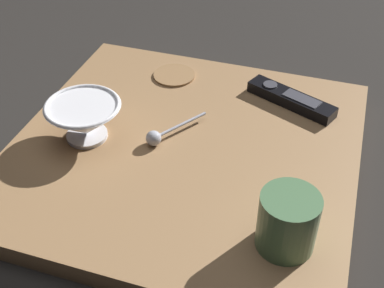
% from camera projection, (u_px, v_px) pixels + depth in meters
% --- Properties ---
extents(ground_plane, '(6.00, 6.00, 0.00)m').
position_uv_depth(ground_plane, '(185.00, 160.00, 0.98)').
color(ground_plane, black).
extents(table, '(0.63, 0.64, 0.04)m').
position_uv_depth(table, '(185.00, 153.00, 0.97)').
color(table, '#936D47').
rests_on(table, ground).
extents(cereal_bowl, '(0.14, 0.14, 0.08)m').
position_uv_depth(cereal_bowl, '(84.00, 119.00, 0.95)').
color(cereal_bowl, silver).
rests_on(cereal_bowl, table).
extents(coffee_mug, '(0.09, 0.09, 0.10)m').
position_uv_depth(coffee_mug, '(288.00, 222.00, 0.75)').
color(coffee_mug, '#4C724C').
rests_on(coffee_mug, table).
extents(teaspoon, '(0.12, 0.09, 0.03)m').
position_uv_depth(teaspoon, '(158.00, 136.00, 0.96)').
color(teaspoon, '#A3A5B2').
rests_on(teaspoon, table).
extents(tv_remote_near, '(0.11, 0.19, 0.03)m').
position_uv_depth(tv_remote_near, '(291.00, 99.00, 1.06)').
color(tv_remote_near, black).
rests_on(tv_remote_near, table).
extents(drink_coaster, '(0.09, 0.09, 0.01)m').
position_uv_depth(drink_coaster, '(174.00, 75.00, 1.15)').
color(drink_coaster, olive).
rests_on(drink_coaster, table).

